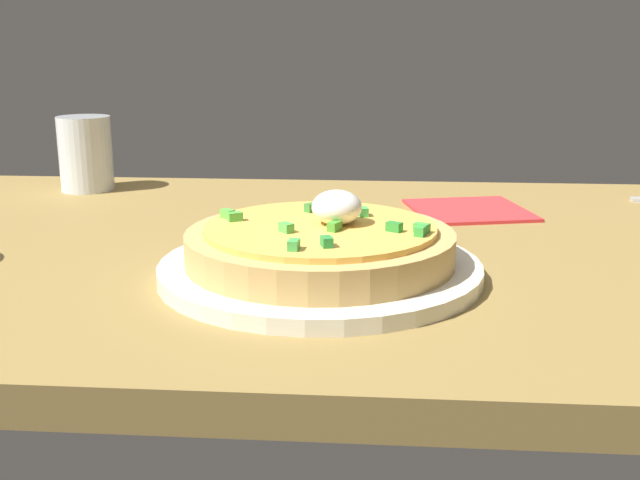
% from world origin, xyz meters
% --- Properties ---
extents(dining_table, '(1.18, 0.70, 0.03)m').
position_xyz_m(dining_table, '(0.00, 0.00, 0.02)').
color(dining_table, olive).
rests_on(dining_table, ground).
extents(plate, '(0.29, 0.29, 0.01)m').
position_xyz_m(plate, '(0.01, -0.12, 0.04)').
color(plate, silver).
rests_on(plate, dining_table).
extents(pizza, '(0.24, 0.24, 0.06)m').
position_xyz_m(pizza, '(0.01, -0.12, 0.06)').
color(pizza, tan).
rests_on(pizza, plate).
extents(cup_near, '(0.07, 0.07, 0.10)m').
position_xyz_m(cup_near, '(-0.35, 0.25, 0.08)').
color(cup_near, silver).
rests_on(cup_near, dining_table).
extents(napkin, '(0.16, 0.16, 0.00)m').
position_xyz_m(napkin, '(0.17, 0.15, 0.03)').
color(napkin, red).
rests_on(napkin, dining_table).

